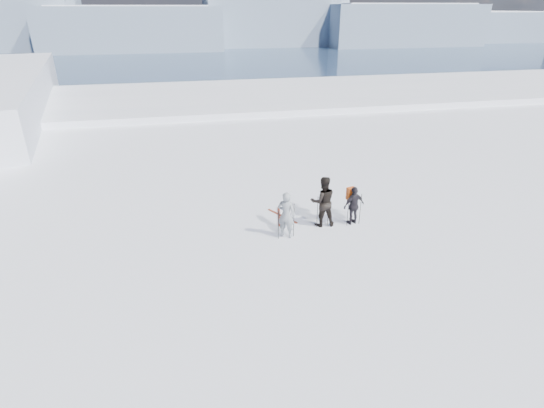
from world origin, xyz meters
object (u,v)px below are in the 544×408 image
at_px(skier_grey, 286,215).
at_px(skis_loose, 281,216).
at_px(skier_pack, 354,205).
at_px(skier_dark, 323,201).

xyz_separation_m(skier_grey, skis_loose, (0.19, 1.64, -0.88)).
distance_m(skier_grey, skier_pack, 2.87).
bearing_deg(skier_dark, skis_loose, -32.37).
bearing_deg(skier_dark, skier_pack, 177.45).
xyz_separation_m(skier_grey, skier_dark, (1.60, 0.60, 0.11)).
height_order(skier_dark, skis_loose, skier_dark).
height_order(skier_grey, skier_dark, skier_dark).
bearing_deg(skier_pack, skier_grey, -4.51).
height_order(skier_pack, skis_loose, skier_pack).
xyz_separation_m(skier_pack, skis_loose, (-2.63, 1.18, -0.76)).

